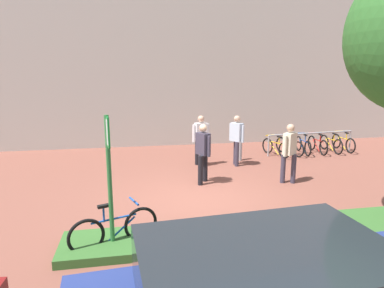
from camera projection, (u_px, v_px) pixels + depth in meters
The scene contains 11 objects.
ground_plane at pixel (199, 198), 8.64m from camera, with size 60.00×60.00×0.00m, color brown.
building_facade at pixel (166, 27), 14.45m from camera, with size 28.00×1.20×10.00m, color #B2ADA3.
planter_strip at pixel (248, 233), 6.61m from camera, with size 7.00×1.10×0.16m, color #336028.
parking_sign_post at pixel (109, 164), 5.85m from camera, with size 0.11×0.36×2.44m.
bike_at_sign at pixel (115, 229), 6.18m from camera, with size 1.59×0.66×0.86m.
bike_rack_cluster at pixel (310, 144), 13.41m from camera, with size 3.74×1.84×0.83m.
bollard_steel at pixel (240, 148), 12.28m from camera, with size 0.16×0.16×0.90m, color #ADADB2.
person_shirt_blue at pixel (237, 137), 11.52m from camera, with size 0.42×0.52×1.72m.
person_shirt_white at pixel (201, 137), 11.52m from camera, with size 0.60×0.35×1.72m.
person_casual_tan at pixel (289, 150), 9.66m from camera, with size 0.51×0.43×1.72m.
person_suited_dark at pixel (203, 150), 9.64m from camera, with size 0.40×0.55×1.72m.
Camera 1 is at (-1.63, -8.01, 3.14)m, focal length 31.86 mm.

